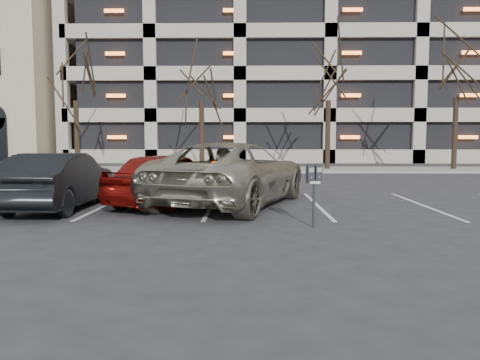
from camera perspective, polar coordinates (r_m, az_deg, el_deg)
ground at (r=10.24m, az=3.46°, el=-4.87°), size 140.00×140.00×0.00m
sidewalk at (r=26.14m, az=1.90°, el=1.28°), size 80.00×4.00×0.12m
stall_lines at (r=12.54m, az=-3.42°, el=-3.02°), size 16.90×5.20×0.00m
parking_garage at (r=46.27m, az=17.04°, el=14.13°), size 52.00×20.00×19.00m
tree_a at (r=28.13m, az=-19.54°, el=13.90°), size 3.80×3.80×8.64m
tree_b at (r=26.58m, az=-4.76°, el=14.65°), size 3.78×3.78×8.60m
tree_c at (r=26.84m, az=10.80°, el=14.56°), size 3.81×3.81×8.65m
tree_d at (r=28.87m, az=25.05°, el=13.93°), size 3.94×3.94×8.94m
parking_meter at (r=9.37m, az=9.02°, el=0.08°), size 0.34×0.21×1.25m
suv_silver at (r=12.47m, az=-0.98°, el=0.77°), size 4.64×6.58×1.67m
car_red at (r=12.63m, az=-8.77°, el=0.23°), size 3.05×4.54×1.43m
car_dark at (r=12.54m, az=-21.14°, el=-0.12°), size 1.53×4.30×1.41m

